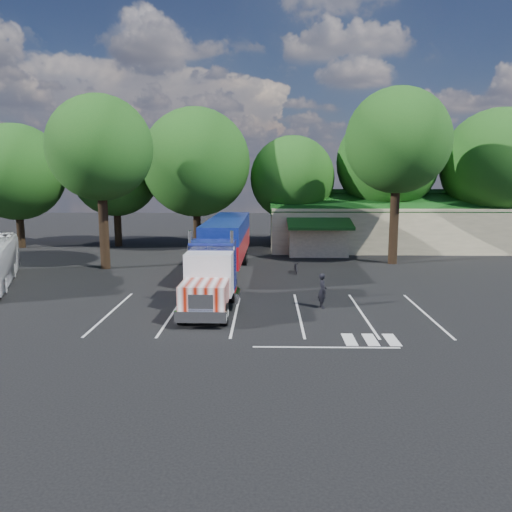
{
  "coord_description": "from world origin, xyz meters",
  "views": [
    {
      "loc": [
        1.54,
        -30.49,
        6.98
      ],
      "look_at": [
        0.91,
        -0.23,
        2.0
      ],
      "focal_mm": 35.0,
      "sensor_mm": 36.0,
      "label": 1
    }
  ],
  "objects_px": {
    "bicycle": "(296,267)",
    "silver_sedan": "(305,245)",
    "woman": "(322,291)",
    "semi_truck": "(224,246)"
  },
  "relations": [
    {
      "from": "semi_truck",
      "to": "bicycle",
      "type": "relative_size",
      "value": 11.76
    },
    {
      "from": "woman",
      "to": "semi_truck",
      "type": "bearing_deg",
      "value": 30.81
    },
    {
      "from": "semi_truck",
      "to": "woman",
      "type": "height_order",
      "value": "semi_truck"
    },
    {
      "from": "bicycle",
      "to": "silver_sedan",
      "type": "relative_size",
      "value": 0.4
    },
    {
      "from": "woman",
      "to": "silver_sedan",
      "type": "distance_m",
      "value": 18.86
    },
    {
      "from": "bicycle",
      "to": "silver_sedan",
      "type": "height_order",
      "value": "silver_sedan"
    },
    {
      "from": "semi_truck",
      "to": "woman",
      "type": "distance_m",
      "value": 8.88
    },
    {
      "from": "bicycle",
      "to": "woman",
      "type": "bearing_deg",
      "value": -86.65
    },
    {
      "from": "semi_truck",
      "to": "silver_sedan",
      "type": "distance_m",
      "value": 13.82
    },
    {
      "from": "bicycle",
      "to": "silver_sedan",
      "type": "xyz_separation_m",
      "value": [
        1.35,
        9.5,
        0.25
      ]
    }
  ]
}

